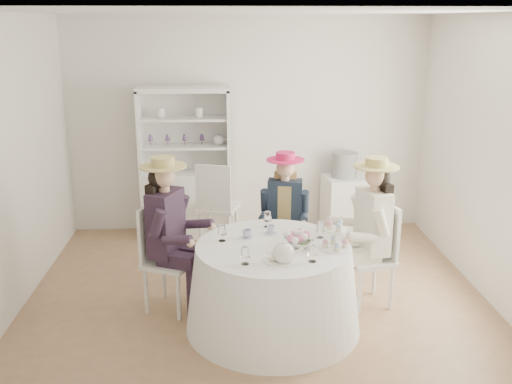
{
  "coord_description": "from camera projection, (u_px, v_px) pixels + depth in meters",
  "views": [
    {
      "loc": [
        -0.29,
        -5.12,
        2.63
      ],
      "look_at": [
        0.0,
        0.1,
        1.05
      ],
      "focal_mm": 40.0,
      "sensor_mm": 36.0,
      "label": 1
    }
  ],
  "objects": [
    {
      "name": "teacup_c",
      "position": [
        305.0,
        238.0,
        4.98
      ],
      "size": [
        0.11,
        0.11,
        0.07
      ],
      "primitive_type": "imported",
      "rotation": [
        0.0,
        0.0,
        0.27
      ],
      "color": "white",
      "rests_on": "tea_table"
    },
    {
      "name": "wall_back",
      "position": [
        248.0,
        126.0,
        7.19
      ],
      "size": [
        4.5,
        0.0,
        4.5
      ],
      "primitive_type": "plane",
      "rotation": [
        1.57,
        0.0,
        0.0
      ],
      "color": "silver",
      "rests_on": "ground"
    },
    {
      "name": "wall_left",
      "position": [
        9.0,
        167.0,
        5.16
      ],
      "size": [
        0.0,
        4.5,
        4.5
      ],
      "primitive_type": "plane",
      "rotation": [
        1.57,
        0.0,
        1.57
      ],
      "color": "silver",
      "rests_on": "ground"
    },
    {
      "name": "teacup_b",
      "position": [
        271.0,
        230.0,
        5.15
      ],
      "size": [
        0.1,
        0.1,
        0.07
      ],
      "primitive_type": "imported",
      "rotation": [
        0.0,
        0.0,
        0.41
      ],
      "color": "white",
      "rests_on": "tea_table"
    },
    {
      "name": "stemware_set",
      "position": [
        273.0,
        237.0,
        4.88
      ],
      "size": [
        0.95,
        0.92,
        0.15
      ],
      "color": "white",
      "rests_on": "tea_table"
    },
    {
      "name": "table_teapot",
      "position": [
        284.0,
        253.0,
        4.54
      ],
      "size": [
        0.25,
        0.18,
        0.19
      ],
      "rotation": [
        0.0,
        0.0,
        0.07
      ],
      "color": "white",
      "rests_on": "tea_table"
    },
    {
      "name": "teacup_a",
      "position": [
        247.0,
        234.0,
        5.06
      ],
      "size": [
        0.09,
        0.09,
        0.07
      ],
      "primitive_type": "imported",
      "rotation": [
        0.0,
        0.0,
        -0.01
      ],
      "color": "white",
      "rests_on": "tea_table"
    },
    {
      "name": "hatbox",
      "position": [
        345.0,
        165.0,
        7.15
      ],
      "size": [
        0.33,
        0.33,
        0.32
      ],
      "primitive_type": "cylinder",
      "rotation": [
        0.0,
        0.0,
        0.06
      ],
      "color": "black",
      "rests_on": "side_table"
    },
    {
      "name": "side_table",
      "position": [
        343.0,
        204.0,
        7.3
      ],
      "size": [
        0.53,
        0.53,
        0.73
      ],
      "primitive_type": "cube",
      "rotation": [
        0.0,
        0.0,
        0.13
      ],
      "color": "silver",
      "rests_on": "ground"
    },
    {
      "name": "tea_table",
      "position": [
        273.0,
        286.0,
        5.01
      ],
      "size": [
        1.54,
        1.54,
        0.77
      ],
      "rotation": [
        0.0,
        0.0,
        0.33
      ],
      "color": "white",
      "rests_on": "ground"
    },
    {
      "name": "guest_mid",
      "position": [
        285.0,
        209.0,
        5.85
      ],
      "size": [
        0.51,
        0.53,
        1.36
      ],
      "rotation": [
        0.0,
        0.0,
        -0.16
      ],
      "color": "silver",
      "rests_on": "ground"
    },
    {
      "name": "guest_right",
      "position": [
        370.0,
        224.0,
        5.28
      ],
      "size": [
        0.58,
        0.55,
        1.45
      ],
      "rotation": [
        0.0,
        0.0,
        -1.33
      ],
      "color": "silver",
      "rests_on": "ground"
    },
    {
      "name": "spare_chair",
      "position": [
        217.0,
        203.0,
        6.69
      ],
      "size": [
        0.54,
        0.54,
        1.06
      ],
      "rotation": [
        0.0,
        0.0,
        2.87
      ],
      "color": "silver",
      "rests_on": "ground"
    },
    {
      "name": "wall_right",
      "position": [
        493.0,
        161.0,
        5.4
      ],
      "size": [
        0.0,
        4.5,
        4.5
      ],
      "primitive_type": "plane",
      "rotation": [
        1.57,
        0.0,
        -1.57
      ],
      "color": "silver",
      "rests_on": "ground"
    },
    {
      "name": "ground",
      "position": [
        257.0,
        296.0,
        5.67
      ],
      "size": [
        4.5,
        4.5,
        0.0
      ],
      "primitive_type": "plane",
      "color": "#8B6545",
      "rests_on": "ground"
    },
    {
      "name": "wall_front",
      "position": [
        276.0,
        246.0,
        3.37
      ],
      "size": [
        4.5,
        0.0,
        4.5
      ],
      "primitive_type": "plane",
      "rotation": [
        -1.57,
        0.0,
        0.0
      ],
      "color": "silver",
      "rests_on": "ground"
    },
    {
      "name": "cupcake_stand",
      "position": [
        335.0,
        239.0,
        4.81
      ],
      "size": [
        0.25,
        0.25,
        0.24
      ],
      "rotation": [
        0.0,
        0.0,
        0.2
      ],
      "color": "white",
      "rests_on": "tea_table"
    },
    {
      "name": "flower_arrangement",
      "position": [
        298.0,
        236.0,
        4.87
      ],
      "size": [
        0.18,
        0.18,
        0.07
      ],
      "rotation": [
        0.0,
        0.0,
        -0.21
      ],
      "color": "pink",
      "rests_on": "tea_table"
    },
    {
      "name": "flower_bowl",
      "position": [
        300.0,
        245.0,
        4.85
      ],
      "size": [
        0.24,
        0.24,
        0.05
      ],
      "primitive_type": "imported",
      "rotation": [
        0.0,
        0.0,
        -0.35
      ],
      "color": "white",
      "rests_on": "tea_table"
    },
    {
      "name": "hutch",
      "position": [
        187.0,
        184.0,
        7.12
      ],
      "size": [
        1.15,
        0.54,
        1.87
      ],
      "rotation": [
        0.0,
        0.0,
        -0.12
      ],
      "color": "silver",
      "rests_on": "ground"
    },
    {
      "name": "guest_left",
      "position": [
        169.0,
        226.0,
        5.18
      ],
      "size": [
        0.62,
        0.56,
        1.48
      ],
      "rotation": [
        0.0,
        0.0,
        1.16
      ],
      "color": "silver",
      "rests_on": "ground"
    },
    {
      "name": "sandwich_plate",
      "position": [
        278.0,
        259.0,
        4.58
      ],
      "size": [
        0.24,
        0.24,
        0.05
      ],
      "rotation": [
        0.0,
        0.0,
        0.1
      ],
      "color": "white",
      "rests_on": "tea_table"
    },
    {
      "name": "ceiling",
      "position": [
        257.0,
        12.0,
        4.89
      ],
      "size": [
        4.5,
        4.5,
        0.0
      ],
      "primitive_type": "plane",
      "rotation": [
        3.14,
        0.0,
        0.0
      ],
      "color": "white",
      "rests_on": "wall_back"
    }
  ]
}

